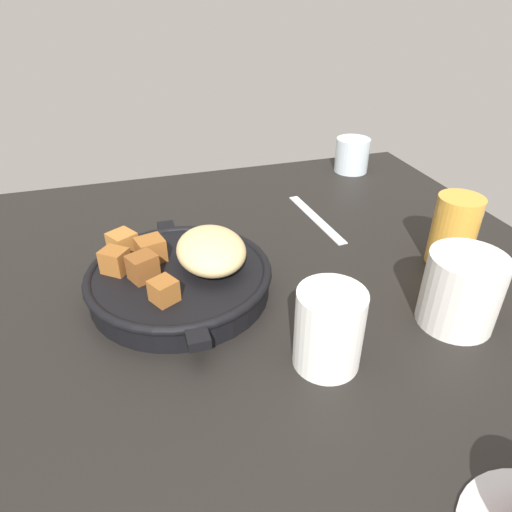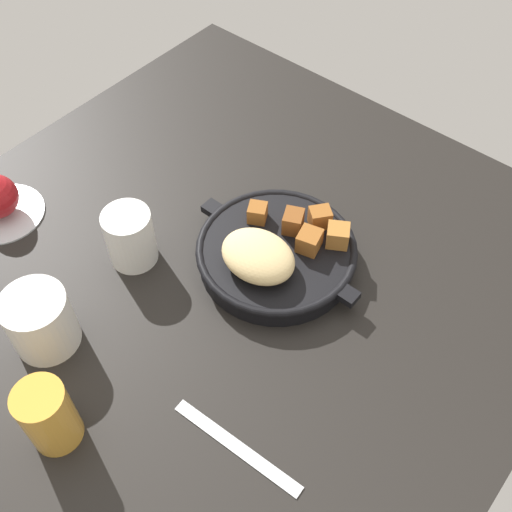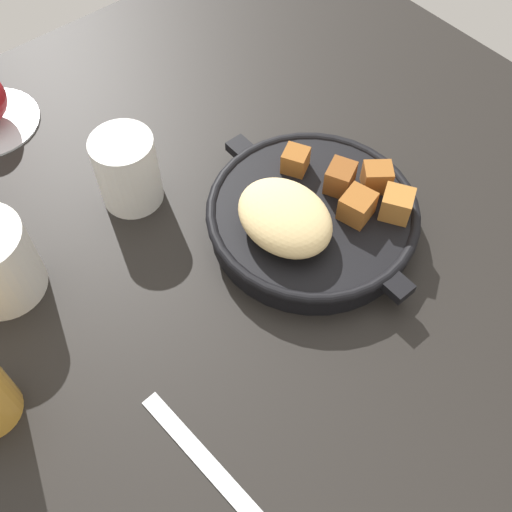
% 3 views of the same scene
% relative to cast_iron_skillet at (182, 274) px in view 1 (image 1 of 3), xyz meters
% --- Properties ---
extents(ground_plane, '(0.91, 0.95, 0.02)m').
position_rel_cast_iron_skillet_xyz_m(ground_plane, '(0.05, 0.06, -0.04)').
color(ground_plane, black).
extents(cast_iron_skillet, '(0.28, 0.23, 0.08)m').
position_rel_cast_iron_skillet_xyz_m(cast_iron_skillet, '(0.00, 0.00, 0.00)').
color(cast_iron_skillet, black).
rests_on(cast_iron_skillet, ground_plane).
extents(butter_knife, '(0.18, 0.03, 0.00)m').
position_rel_cast_iron_skillet_xyz_m(butter_knife, '(-0.14, 0.24, -0.03)').
color(butter_knife, silver).
rests_on(butter_knife, ground_plane).
extents(juice_glass_amber, '(0.06, 0.06, 0.10)m').
position_rel_cast_iron_skillet_xyz_m(juice_glass_amber, '(0.04, 0.37, 0.02)').
color(juice_glass_amber, gold).
rests_on(juice_glass_amber, ground_plane).
extents(water_glass_short, '(0.07, 0.07, 0.07)m').
position_rel_cast_iron_skillet_xyz_m(water_glass_short, '(-0.32, 0.40, 0.01)').
color(water_glass_short, silver).
rests_on(water_glass_short, ground_plane).
extents(white_creamer_pitcher, '(0.07, 0.07, 0.09)m').
position_rel_cast_iron_skillet_xyz_m(white_creamer_pitcher, '(0.17, 0.12, 0.02)').
color(white_creamer_pitcher, white).
rests_on(white_creamer_pitcher, ground_plane).
extents(ceramic_mug_white, '(0.09, 0.09, 0.09)m').
position_rel_cast_iron_skillet_xyz_m(ceramic_mug_white, '(0.15, 0.29, 0.02)').
color(ceramic_mug_white, silver).
rests_on(ceramic_mug_white, ground_plane).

